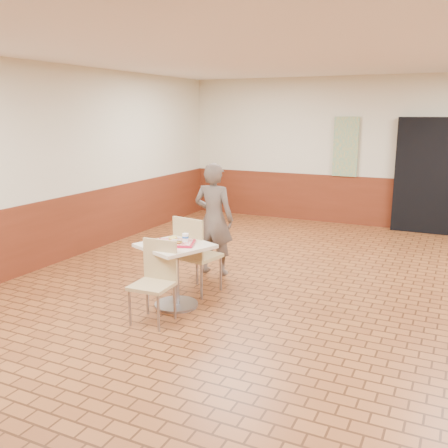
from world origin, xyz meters
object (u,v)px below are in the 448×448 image
at_px(chair_main_front, 155,277).
at_px(serving_tray, 175,243).
at_px(main_table, 175,265).
at_px(paper_cup, 185,237).
at_px(customer, 214,219).
at_px(ring_donut, 173,238).
at_px(chair_main_back, 195,251).
at_px(long_john_donut, 176,242).

height_order(chair_main_front, serving_tray, chair_main_front).
distance_m(main_table, paper_cup, 0.35).
bearing_deg(serving_tray, main_table, 0.00).
bearing_deg(customer, ring_donut, 90.84).
xyz_separation_m(chair_main_back, customer, (-0.15, 0.85, 0.24)).
relative_size(serving_tray, ring_donut, 4.13).
xyz_separation_m(main_table, paper_cup, (0.10, 0.07, 0.33)).
xyz_separation_m(chair_main_front, ring_donut, (-0.10, 0.55, 0.31)).
relative_size(serving_tray, paper_cup, 4.66).
height_order(chair_main_back, long_john_donut, chair_main_back).
xyz_separation_m(main_table, chair_main_front, (0.02, -0.46, -0.01)).
bearing_deg(serving_tray, chair_main_front, -87.83).
distance_m(chair_main_front, customer, 1.81).
distance_m(chair_main_front, paper_cup, 0.63).
relative_size(chair_main_back, paper_cup, 10.56).
distance_m(main_table, ring_donut, 0.32).
distance_m(chair_main_back, serving_tray, 0.52).
bearing_deg(long_john_donut, chair_main_front, -95.08).
relative_size(chair_main_back, ring_donut, 9.35).
xyz_separation_m(main_table, customer, (-0.15, 1.32, 0.28)).
bearing_deg(customer, main_table, 94.22).
bearing_deg(chair_main_back, main_table, 100.39).
bearing_deg(chair_main_front, customer, 93.20).
bearing_deg(paper_cup, ring_donut, 173.95).
xyz_separation_m(serving_tray, long_john_donut, (0.05, -0.05, 0.04)).
bearing_deg(chair_main_back, chair_main_front, 101.52).
relative_size(serving_tray, long_john_donut, 2.88).
relative_size(chair_main_front, serving_tray, 2.03).
relative_size(chair_main_back, serving_tray, 2.27).
bearing_deg(long_john_donut, main_table, 134.58).
height_order(ring_donut, long_john_donut, long_john_donut).
xyz_separation_m(chair_main_back, serving_tray, (-0.00, -0.47, 0.22)).
relative_size(chair_main_front, long_john_donut, 5.85).
distance_m(chair_main_front, chair_main_back, 0.93).
bearing_deg(chair_main_front, paper_cup, 78.79).
height_order(customer, paper_cup, customer).
distance_m(main_table, long_john_donut, 0.31).
bearing_deg(ring_donut, serving_tray, -47.54).
relative_size(chair_main_back, customer, 0.63).
distance_m(main_table, customer, 1.36).
distance_m(chair_main_back, long_john_donut, 0.58).
xyz_separation_m(chair_main_front, customer, (-0.17, 1.78, 0.29)).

